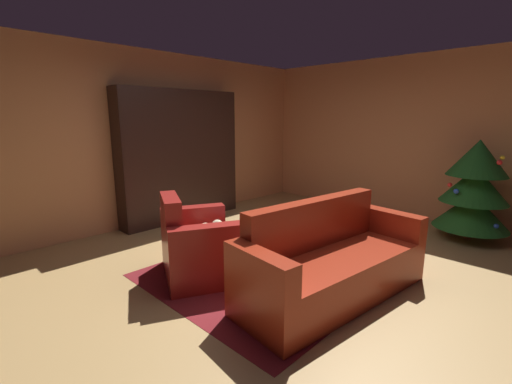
# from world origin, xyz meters

# --- Properties ---
(ground_plane) EXTENTS (7.74, 7.74, 0.00)m
(ground_plane) POSITION_xyz_m (0.00, 0.00, 0.00)
(ground_plane) COLOR #A6824D
(wall_back) EXTENTS (5.40, 0.06, 2.70)m
(wall_back) POSITION_xyz_m (0.00, 3.26, 1.35)
(wall_back) COLOR tan
(wall_back) RESTS_ON ground
(wall_left) EXTENTS (0.06, 6.57, 2.70)m
(wall_left) POSITION_xyz_m (-2.67, 0.00, 1.35)
(wall_left) COLOR tan
(wall_left) RESTS_ON ground
(area_rug) EXTENTS (2.20, 1.93, 0.01)m
(area_rug) POSITION_xyz_m (0.01, -0.38, 0.00)
(area_rug) COLOR maroon
(area_rug) RESTS_ON ground
(bookshelf_unit) EXTENTS (0.32, 2.12, 2.12)m
(bookshelf_unit) POSITION_xyz_m (-2.43, 0.49, 1.05)
(bookshelf_unit) COLOR black
(bookshelf_unit) RESTS_ON ground
(armchair_red) EXTENTS (1.18, 1.08, 0.90)m
(armchair_red) POSITION_xyz_m (-0.51, -0.76, 0.32)
(armchair_red) COLOR maroon
(armchair_red) RESTS_ON ground
(couch_red) EXTENTS (0.97, 2.11, 0.90)m
(couch_red) POSITION_xyz_m (0.76, -0.11, 0.31)
(couch_red) COLOR maroon
(couch_red) RESTS_ON ground
(coffee_table) EXTENTS (0.69, 0.69, 0.47)m
(coffee_table) POSITION_xyz_m (0.05, -0.34, 0.42)
(coffee_table) COLOR black
(coffee_table) RESTS_ON ground
(book_stack_on_table) EXTENTS (0.23, 0.18, 0.10)m
(book_stack_on_table) POSITION_xyz_m (0.02, -0.35, 0.52)
(book_stack_on_table) COLOR gold
(book_stack_on_table) RESTS_ON coffee_table
(bottle_on_table) EXTENTS (0.08, 0.08, 0.29)m
(bottle_on_table) POSITION_xyz_m (0.06, -0.15, 0.58)
(bottle_on_table) COLOR #253C50
(bottle_on_table) RESTS_ON coffee_table
(decorated_tree) EXTENTS (0.97, 0.97, 1.40)m
(decorated_tree) POSITION_xyz_m (1.29, 2.62, 0.72)
(decorated_tree) COLOR brown
(decorated_tree) RESTS_ON ground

